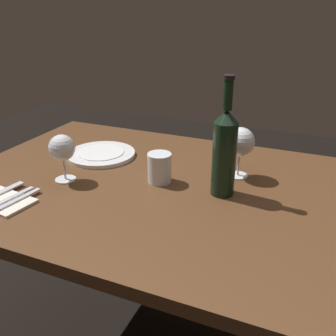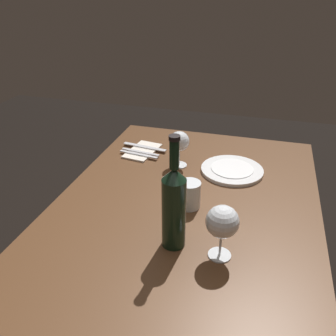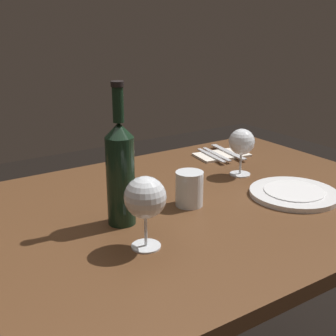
# 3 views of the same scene
# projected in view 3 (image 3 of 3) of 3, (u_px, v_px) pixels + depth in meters

# --- Properties ---
(dining_table) EXTENTS (1.30, 0.90, 0.74)m
(dining_table) POSITION_uv_depth(u_px,v_px,m) (185.00, 233.00, 1.25)
(dining_table) COLOR #56351E
(dining_table) RESTS_ON ground
(wine_glass_left) EXTENTS (0.09, 0.09, 0.16)m
(wine_glass_left) POSITION_uv_depth(u_px,v_px,m) (145.00, 199.00, 0.96)
(wine_glass_left) COLOR white
(wine_glass_left) RESTS_ON dining_table
(wine_glass_right) EXTENTS (0.08, 0.08, 0.15)m
(wine_glass_right) POSITION_uv_depth(u_px,v_px,m) (242.00, 143.00, 1.41)
(wine_glass_right) COLOR white
(wine_glass_right) RESTS_ON dining_table
(wine_bottle) EXTENTS (0.07, 0.07, 0.35)m
(wine_bottle) POSITION_uv_depth(u_px,v_px,m) (120.00, 171.00, 1.07)
(wine_bottle) COLOR black
(wine_bottle) RESTS_ON dining_table
(water_tumbler) EXTENTS (0.07, 0.07, 0.09)m
(water_tumbler) POSITION_uv_depth(u_px,v_px,m) (191.00, 190.00, 1.20)
(water_tumbler) COLOR white
(water_tumbler) RESTS_ON dining_table
(dinner_plate) EXTENTS (0.25, 0.25, 0.02)m
(dinner_plate) POSITION_uv_depth(u_px,v_px,m) (294.00, 193.00, 1.27)
(dinner_plate) COLOR white
(dinner_plate) RESTS_ON dining_table
(folded_napkin) EXTENTS (0.20, 0.14, 0.01)m
(folded_napkin) POSITION_uv_depth(u_px,v_px,m) (222.00, 155.00, 1.64)
(folded_napkin) COLOR silver
(folded_napkin) RESTS_ON dining_table
(fork_inner) EXTENTS (0.04, 0.18, 0.00)m
(fork_inner) POSITION_uv_depth(u_px,v_px,m) (217.00, 154.00, 1.62)
(fork_inner) COLOR silver
(fork_inner) RESTS_ON folded_napkin
(fork_outer) EXTENTS (0.04, 0.18, 0.00)m
(fork_outer) POSITION_uv_depth(u_px,v_px,m) (211.00, 155.00, 1.61)
(fork_outer) COLOR silver
(fork_outer) RESTS_ON folded_napkin
(table_knife) EXTENTS (0.05, 0.21, 0.00)m
(table_knife) POSITION_uv_depth(u_px,v_px,m) (228.00, 152.00, 1.65)
(table_knife) COLOR silver
(table_knife) RESTS_ON folded_napkin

